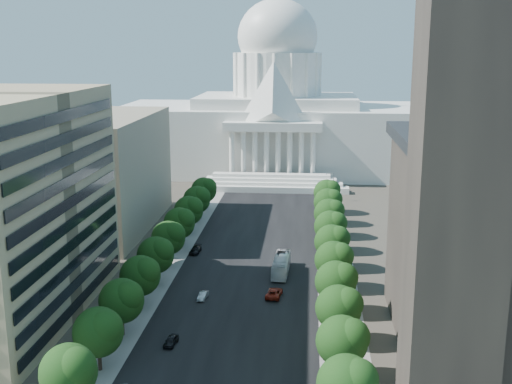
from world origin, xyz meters
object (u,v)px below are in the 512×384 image
(car_dark_a, at_px, (171,341))
(car_red, at_px, (274,293))
(car_silver, at_px, (203,296))
(city_bus, at_px, (281,265))
(car_dark_b, at_px, (195,250))

(car_dark_a, bearing_deg, car_red, 61.33)
(car_silver, bearing_deg, car_red, 15.06)
(car_silver, height_order, city_bus, city_bus)
(car_silver, bearing_deg, car_dark_b, 108.58)
(car_red, bearing_deg, city_bus, -86.06)
(car_dark_a, xyz_separation_m, car_dark_b, (-4.38, 47.18, 0.05))
(city_bus, bearing_deg, car_silver, -129.85)
(car_red, distance_m, car_dark_b, 32.28)
(car_dark_a, bearing_deg, city_bus, 72.00)
(car_red, bearing_deg, car_dark_a, 61.58)
(car_silver, bearing_deg, city_bus, 53.13)
(car_dark_a, distance_m, car_dark_b, 47.39)
(car_dark_b, bearing_deg, car_red, -47.28)
(car_silver, distance_m, car_dark_b, 28.34)
(car_dark_a, bearing_deg, car_silver, 91.08)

